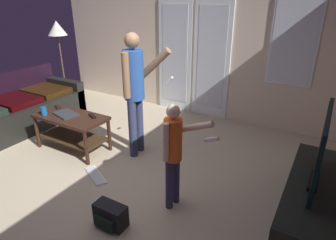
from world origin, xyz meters
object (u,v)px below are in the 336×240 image
(tv_stand, at_px, (308,203))
(dvd_remote_slim, at_px, (58,107))
(laptop_closed, at_px, (66,114))
(tv_remote_black, at_px, (92,116))
(person_child, at_px, (174,148))
(cup_near_edge, at_px, (44,111))
(loose_keyboard, at_px, (96,175))
(person_adult, at_px, (135,85))
(backpack, at_px, (110,216))
(flat_screen_tv, at_px, (321,150))
(floor_lamp, at_px, (57,32))
(leather_couch, at_px, (14,111))
(coffee_table, at_px, (72,125))

(tv_stand, bearing_deg, dvd_remote_slim, 179.32)
(laptop_closed, relative_size, tv_remote_black, 2.05)
(person_child, relative_size, dvd_remote_slim, 6.67)
(tv_stand, distance_m, cup_near_edge, 3.45)
(person_child, xyz_separation_m, loose_keyboard, (-1.09, -0.03, -0.67))
(loose_keyboard, xyz_separation_m, dvd_remote_slim, (-1.15, 0.49, 0.51))
(person_adult, distance_m, backpack, 1.66)
(loose_keyboard, bearing_deg, cup_near_edge, 168.76)
(flat_screen_tv, distance_m, person_child, 1.32)
(cup_near_edge, bearing_deg, floor_lamp, 131.43)
(loose_keyboard, bearing_deg, floor_lamp, 144.19)
(dvd_remote_slim, bearing_deg, person_child, 14.88)
(flat_screen_tv, distance_m, dvd_remote_slim, 3.49)
(person_adult, height_order, cup_near_edge, person_adult)
(backpack, xyz_separation_m, tv_remote_black, (-1.17, 1.05, 0.41))
(person_child, distance_m, laptop_closed, 1.96)
(person_adult, relative_size, cup_near_edge, 14.56)
(leather_couch, bearing_deg, coffee_table, -0.96)
(floor_lamp, bearing_deg, backpack, -36.20)
(person_adult, relative_size, tv_remote_black, 9.70)
(laptop_closed, bearing_deg, cup_near_edge, -133.93)
(person_child, distance_m, loose_keyboard, 1.28)
(laptop_closed, height_order, dvd_remote_slim, dvd_remote_slim)
(floor_lamp, bearing_deg, coffee_table, -39.38)
(loose_keyboard, height_order, dvd_remote_slim, dvd_remote_slim)
(laptop_closed, bearing_deg, tv_remote_black, 33.16)
(leather_couch, relative_size, person_adult, 1.31)
(tv_stand, xyz_separation_m, person_child, (-1.24, -0.42, 0.46))
(dvd_remote_slim, bearing_deg, leather_couch, -147.91)
(person_child, xyz_separation_m, floor_lamp, (-3.57, 1.77, 0.71))
(loose_keyboard, bearing_deg, tv_stand, 10.98)
(leather_couch, xyz_separation_m, coffee_table, (1.38, -0.02, 0.07))
(coffee_table, distance_m, laptop_closed, 0.17)
(person_adult, xyz_separation_m, loose_keyboard, (-0.11, -0.74, -0.98))
(coffee_table, xyz_separation_m, person_adult, (0.87, 0.36, 0.61))
(coffee_table, height_order, laptop_closed, laptop_closed)
(flat_screen_tv, xyz_separation_m, loose_keyboard, (-2.33, -0.46, -0.80))
(laptop_closed, bearing_deg, tv_stand, 15.75)
(backpack, bearing_deg, dvd_remote_slim, 150.81)
(coffee_table, height_order, floor_lamp, floor_lamp)
(person_adult, bearing_deg, floor_lamp, 157.92)
(tv_stand, distance_m, tv_remote_black, 2.81)
(floor_lamp, bearing_deg, person_adult, -22.08)
(person_child, xyz_separation_m, cup_near_edge, (-2.18, 0.19, -0.11))
(person_adult, bearing_deg, cup_near_edge, -156.58)
(coffee_table, relative_size, cup_near_edge, 9.14)
(floor_lamp, relative_size, laptop_closed, 4.59)
(backpack, distance_m, dvd_remote_slim, 2.17)
(backpack, bearing_deg, laptop_closed, 149.29)
(person_child, relative_size, laptop_closed, 3.25)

